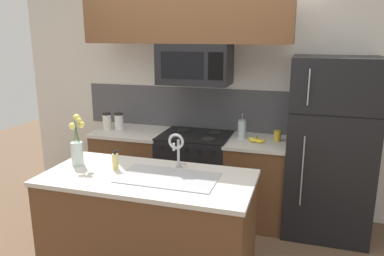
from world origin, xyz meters
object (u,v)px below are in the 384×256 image
microwave (195,64)px  refrigerator (329,148)px  stove_range (195,174)px  french_press (242,129)px  dish_soap_bottle (115,161)px  flower_vase (77,149)px  banana_bunch (257,140)px  storage_jar_tall (107,121)px  storage_jar_medium (119,121)px  sink_faucet (177,146)px  coffee_tin (277,136)px

microwave → refrigerator: 1.60m
stove_range → french_press: (0.50, 0.06, 0.55)m
dish_soap_bottle → flower_vase: 0.36m
banana_bunch → storage_jar_tall: bearing=179.1°
microwave → flower_vase: bearing=-120.6°
storage_jar_medium → banana_bunch: size_ratio=1.02×
banana_bunch → dish_soap_bottle: 1.51m
storage_jar_medium → sink_faucet: size_ratio=0.63×
storage_jar_tall → dish_soap_bottle: 1.36m
banana_bunch → french_press: size_ratio=0.71×
storage_jar_medium → banana_bunch: 1.61m
french_press → sink_faucet: bearing=-107.6°
stove_range → storage_jar_medium: (-0.93, 0.01, 0.54)m
french_press → flower_vase: size_ratio=0.62×
storage_jar_medium → sink_faucet: 1.51m
microwave → storage_jar_medium: microwave is taller
refrigerator → storage_jar_tall: (-2.44, -0.06, 0.11)m
microwave → storage_jar_tall: (-1.06, -0.01, -0.68)m
storage_jar_medium → coffee_tin: size_ratio=1.75×
storage_jar_medium → sink_faucet: sink_faucet is taller
stove_range → sink_faucet: bearing=-81.8°
storage_jar_medium → dish_soap_bottle: bearing=-63.6°
refrigerator → sink_faucet: bearing=-139.3°
flower_vase → storage_jar_tall: bearing=107.8°
refrigerator → coffee_tin: (-0.51, 0.03, 0.07)m
storage_jar_medium → coffee_tin: 1.80m
microwave → banana_bunch: (0.68, -0.04, -0.75)m
sink_faucet → flower_vase: 0.85m
microwave → banana_bunch: bearing=-3.4°
french_press → coffee_tin: size_ratio=2.43×
banana_bunch → sink_faucet: 1.13m
stove_range → microwave: 1.22m
microwave → french_press: 0.85m
microwave → dish_soap_bottle: size_ratio=4.51×
coffee_tin → flower_vase: size_ratio=0.26×
flower_vase → dish_soap_bottle: bearing=-1.0°
storage_jar_tall → storage_jar_medium: size_ratio=1.01×
refrigerator → banana_bunch: size_ratio=9.46×
microwave → sink_faucet: (0.15, -1.02, -0.58)m
dish_soap_bottle → storage_jar_medium: bearing=116.4°
microwave → coffee_tin: (0.87, 0.07, -0.72)m
microwave → flower_vase: 1.49m
banana_bunch → storage_jar_medium: bearing=177.5°
refrigerator → sink_faucet: refrigerator is taller
banana_bunch → coffee_tin: size_ratio=1.72×
banana_bunch → flower_vase: 1.77m
dish_soap_bottle → flower_vase: (-0.36, 0.01, 0.07)m
coffee_tin → storage_jar_tall: bearing=-177.5°
coffee_tin → dish_soap_bottle: size_ratio=0.67×
french_press → dish_soap_bottle: french_press is taller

